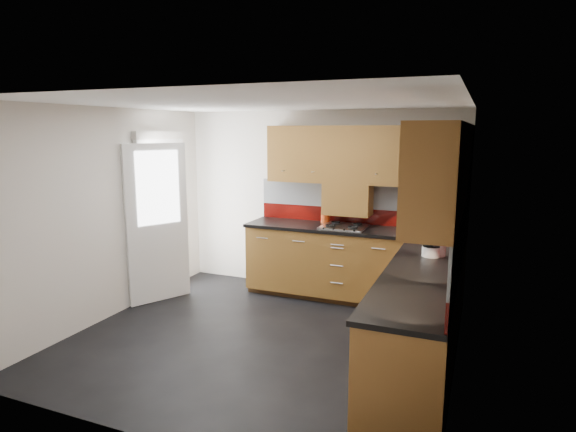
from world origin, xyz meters
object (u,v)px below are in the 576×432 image
at_px(food_processor, 432,243).
at_px(gas_hob, 344,226).
at_px(toaster, 437,225).
at_px(utensil_pot, 325,216).

bearing_deg(food_processor, gas_hob, 138.56).
height_order(gas_hob, toaster, toaster).
distance_m(toaster, food_processor, 1.14).
distance_m(gas_hob, food_processor, 1.55).
relative_size(toaster, food_processor, 1.05).
bearing_deg(food_processor, utensil_pot, 140.06).
relative_size(gas_hob, food_processor, 1.88).
xyz_separation_m(gas_hob, food_processor, (1.16, -1.03, 0.12)).
height_order(gas_hob, food_processor, food_processor).
xyz_separation_m(utensil_pot, toaster, (1.42, -0.09, 0.00)).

